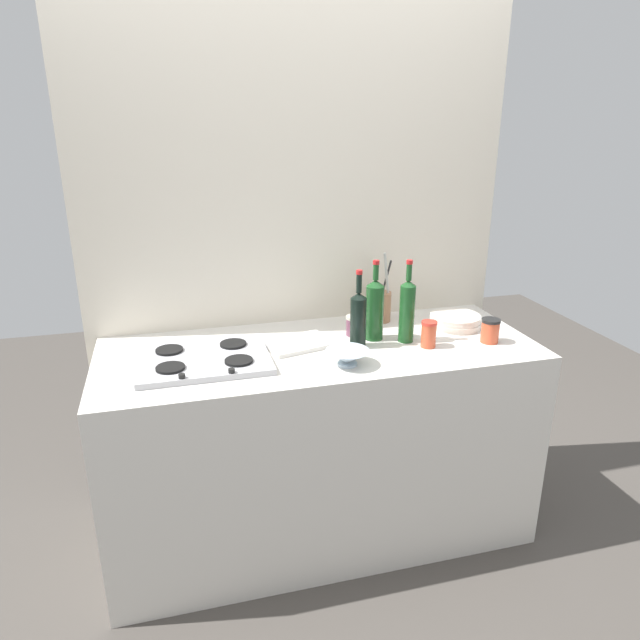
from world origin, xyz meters
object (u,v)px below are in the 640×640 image
condiment_jar_spare (490,331)px  mixing_bowl (347,357)px  wine_bottle_mid_right (407,310)px  utensil_crock (380,305)px  wine_bottle_mid_left (375,309)px  cutting_board (299,344)px  wine_bottle_leftmost (358,318)px  condiment_jar_rear (354,325)px  condiment_jar_front (429,334)px  plate_stack (455,321)px  stovetop_hob (204,359)px

condiment_jar_spare → mixing_bowl: bearing=-173.7°
wine_bottle_mid_right → utensil_crock: (-0.02, 0.27, -0.07)m
condiment_jar_spare → wine_bottle_mid_left: bearing=160.4°
cutting_board → utensil_crock: bearing=25.1°
wine_bottle_leftmost → condiment_jar_spare: wine_bottle_leftmost is taller
wine_bottle_mid_left → condiment_jar_spare: (0.46, -0.16, -0.08)m
wine_bottle_mid_left → condiment_jar_rear: (-0.07, 0.06, -0.09)m
wine_bottle_leftmost → mixing_bowl: bearing=-120.1°
wine_bottle_mid_right → cutting_board: size_ratio=1.33×
wine_bottle_leftmost → condiment_jar_front: wine_bottle_leftmost is taller
wine_bottle_leftmost → cutting_board: (-0.23, 0.07, -0.11)m
mixing_bowl → wine_bottle_leftmost: bearing=59.9°
wine_bottle_leftmost → condiment_jar_rear: size_ratio=3.72×
wine_bottle_mid_left → condiment_jar_rear: 0.13m
plate_stack → condiment_jar_spare: size_ratio=2.26×
stovetop_hob → wine_bottle_mid_right: bearing=0.4°
wine_bottle_mid_left → condiment_jar_front: 0.25m
stovetop_hob → wine_bottle_mid_right: wine_bottle_mid_right is taller
wine_bottle_mid_right → cutting_board: wine_bottle_mid_right is taller
plate_stack → utensil_crock: utensil_crock is taller
wine_bottle_leftmost → wine_bottle_mid_right: wine_bottle_mid_right is taller
wine_bottle_leftmost → utensil_crock: bearing=53.9°
mixing_bowl → condiment_jar_rear: bearing=67.7°
condiment_jar_spare → wine_bottle_mid_right: bearing=163.0°
mixing_bowl → stovetop_hob: bearing=162.2°
wine_bottle_mid_left → utensil_crock: bearing=63.1°
condiment_jar_rear → condiment_jar_spare: bearing=-23.2°
plate_stack → condiment_jar_spare: (0.05, -0.21, 0.02)m
wine_bottle_leftmost → wine_bottle_mid_right: size_ratio=0.93×
utensil_crock → wine_bottle_mid_right: bearing=-86.8°
plate_stack → cutting_board: bearing=-176.9°
plate_stack → wine_bottle_mid_right: wine_bottle_mid_right is taller
utensil_crock → condiment_jar_front: utensil_crock is taller
plate_stack → wine_bottle_mid_right: size_ratio=0.66×
utensil_crock → condiment_jar_front: 0.36m
condiment_jar_front → condiment_jar_spare: (0.27, -0.02, -0.00)m
condiment_jar_front → plate_stack: bearing=40.6°
utensil_crock → condiment_jar_spare: utensil_crock is taller
condiment_jar_spare → utensil_crock: bearing=133.3°
condiment_jar_rear → condiment_jar_front: bearing=-39.1°
wine_bottle_leftmost → wine_bottle_mid_left: (0.09, 0.07, 0.01)m
mixing_bowl → utensil_crock: bearing=56.1°
condiment_jar_front → condiment_jar_rear: (-0.26, 0.21, -0.01)m
wine_bottle_leftmost → wine_bottle_mid_left: wine_bottle_mid_left is taller
stovetop_hob → condiment_jar_front: bearing=-5.0°
condiment_jar_spare → condiment_jar_rear: bearing=156.8°
wine_bottle_leftmost → condiment_jar_front: bearing=-15.6°
wine_bottle_mid_left → condiment_jar_rear: size_ratio=3.93×
mixing_bowl → condiment_jar_rear: size_ratio=1.94×
condiment_jar_spare → cutting_board: (-0.79, 0.17, -0.04)m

